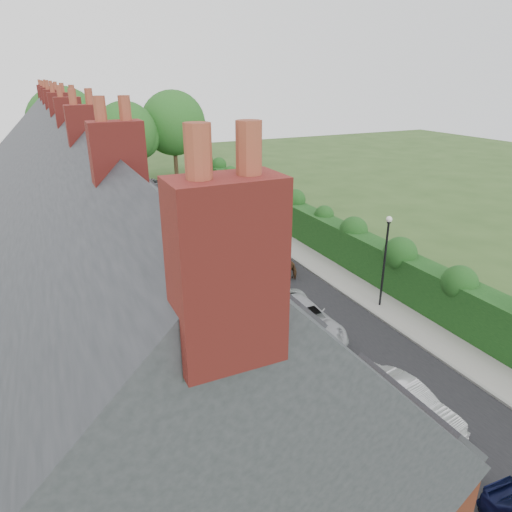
{
  "coord_description": "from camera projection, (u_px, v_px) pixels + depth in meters",
  "views": [
    {
      "loc": [
        -12.24,
        -13.16,
        11.81
      ],
      "look_at": [
        -1.87,
        8.7,
        2.2
      ],
      "focal_mm": 32.0,
      "sensor_mm": 36.0,
      "label": 1
    }
  ],
  "objects": [
    {
      "name": "kerb_hedge_side",
      "position": [
        301.0,
        264.0,
        30.51
      ],
      "size": [
        0.18,
        58.0,
        0.13
      ],
      "primitive_type": "cube",
      "color": "gray",
      "rests_on": "ground"
    },
    {
      "name": "car_red",
      "position": [
        189.0,
        226.0,
        35.94
      ],
      "size": [
        2.47,
        4.64,
        1.45
      ],
      "primitive_type": "imported",
      "rotation": [
        0.0,
        0.0,
        0.22
      ],
      "color": "maroon",
      "rests_on": "ground"
    },
    {
      "name": "lamppost",
      "position": [
        386.0,
        251.0,
        23.78
      ],
      "size": [
        0.32,
        0.32,
        5.16
      ],
      "color": "black",
      "rests_on": "ground"
    },
    {
      "name": "hedge",
      "position": [
        338.0,
        236.0,
        31.08
      ],
      "size": [
        2.1,
        58.0,
        2.85
      ],
      "color": "#113713",
      "rests_on": "ground"
    },
    {
      "name": "garden_wall_row",
      "position": [
        192.0,
        286.0,
        26.38
      ],
      "size": [
        0.35,
        40.35,
        1.1
      ],
      "color": "maroon",
      "rests_on": "ground"
    },
    {
      "name": "car_silver_a",
      "position": [
        404.0,
        403.0,
        16.58
      ],
      "size": [
        2.33,
        4.52,
        1.42
      ],
      "primitive_type": "imported",
      "rotation": [
        0.0,
        0.0,
        0.2
      ],
      "color": "#A4A4A9",
      "rests_on": "ground"
    },
    {
      "name": "road",
      "position": [
        260.0,
        272.0,
        29.32
      ],
      "size": [
        6.0,
        58.0,
        0.02
      ],
      "primitive_type": "cube",
      "color": "black",
      "rests_on": "ground"
    },
    {
      "name": "kerb_house_side",
      "position": [
        215.0,
        280.0,
        28.08
      ],
      "size": [
        0.18,
        58.0,
        0.13
      ],
      "primitive_type": "cube",
      "color": "gray",
      "rests_on": "ground"
    },
    {
      "name": "car_silver_b",
      "position": [
        301.0,
        319.0,
        22.16
      ],
      "size": [
        2.8,
        5.77,
        1.58
      ],
      "primitive_type": "imported",
      "rotation": [
        0.0,
        0.0,
        -0.03
      ],
      "color": "#A5A7AC",
      "rests_on": "ground"
    },
    {
      "name": "ground",
      "position": [
        378.0,
        360.0,
        20.29
      ],
      "size": [
        140.0,
        140.0,
        0.0
      ],
      "primitive_type": "plane",
      "color": "#2D4C1E",
      "rests_on": "ground"
    },
    {
      "name": "horse",
      "position": [
        288.0,
        265.0,
        28.56
      ],
      "size": [
        1.25,
        1.93,
        1.51
      ],
      "primitive_type": "imported",
      "rotation": [
        0.0,
        0.0,
        3.4
      ],
      "color": "#462D19",
      "rests_on": "ground"
    },
    {
      "name": "terrace_row",
      "position": [
        82.0,
        234.0,
        22.69
      ],
      "size": [
        9.05,
        40.5,
        11.5
      ],
      "color": "brown",
      "rests_on": "ground"
    },
    {
      "name": "pavement_house_side",
      "position": [
        203.0,
        282.0,
        27.77
      ],
      "size": [
        1.7,
        58.0,
        0.12
      ],
      "primitive_type": "cube",
      "color": "gray",
      "rests_on": "ground"
    },
    {
      "name": "car_white",
      "position": [
        252.0,
        293.0,
        24.71
      ],
      "size": [
        2.35,
        5.58,
        1.61
      ],
      "primitive_type": "imported",
      "rotation": [
        0.0,
        0.0,
        -0.02
      ],
      "color": "#BEBEBE",
      "rests_on": "ground"
    },
    {
      "name": "car_black",
      "position": [
        153.0,
        186.0,
        48.8
      ],
      "size": [
        2.22,
        4.59,
        1.51
      ],
      "primitive_type": "imported",
      "rotation": [
        0.0,
        0.0,
        0.1
      ],
      "color": "black",
      "rests_on": "ground"
    },
    {
      "name": "car_grey",
      "position": [
        157.0,
        192.0,
        46.33
      ],
      "size": [
        2.75,
        5.39,
        1.5
      ],
      "primitive_type": "imported",
      "rotation": [
        0.0,
        0.0,
        0.13
      ],
      "color": "#595C60",
      "rests_on": "ground"
    },
    {
      "name": "tree_far_right",
      "position": [
        176.0,
        125.0,
        54.64
      ],
      "size": [
        7.98,
        7.6,
        10.31
      ],
      "color": "#332316",
      "rests_on": "ground"
    },
    {
      "name": "tree_far_left",
      "position": [
        129.0,
        134.0,
        50.78
      ],
      "size": [
        7.14,
        6.8,
        9.29
      ],
      "color": "#332316",
      "rests_on": "ground"
    },
    {
      "name": "car_beige",
      "position": [
        172.0,
        212.0,
        39.76
      ],
      "size": [
        2.92,
        5.25,
        1.39
      ],
      "primitive_type": "imported",
      "rotation": [
        0.0,
        0.0,
        0.13
      ],
      "color": "#BCAE88",
      "rests_on": "ground"
    },
    {
      "name": "horse_cart",
      "position": [
        274.0,
        250.0,
        30.04
      ],
      "size": [
        1.23,
        2.71,
        1.95
      ],
      "color": "black",
      "rests_on": "ground"
    },
    {
      "name": "car_green",
      "position": [
        210.0,
        242.0,
        32.58
      ],
      "size": [
        2.31,
        4.39,
        1.42
      ],
      "primitive_type": "imported",
      "rotation": [
        0.0,
        0.0,
        -0.15
      ],
      "color": "#0F3416",
      "rests_on": "ground"
    },
    {
      "name": "pavement_hedge_side",
      "position": [
        314.0,
        261.0,
        30.93
      ],
      "size": [
        2.2,
        58.0,
        0.12
      ],
      "primitive_type": "cube",
      "color": "gray",
      "rests_on": "ground"
    },
    {
      "name": "tree_far_back",
      "position": [
        69.0,
        126.0,
        50.6
      ],
      "size": [
        8.4,
        8.0,
        10.82
      ],
      "color": "#332316",
      "rests_on": "ground"
    }
  ]
}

